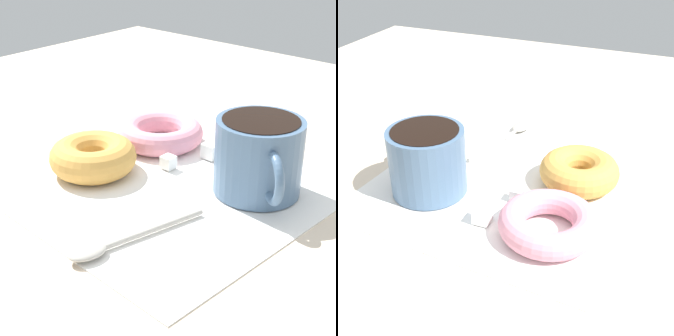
% 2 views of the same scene
% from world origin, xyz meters
% --- Properties ---
extents(ground_plane, '(1.20, 1.20, 0.02)m').
position_xyz_m(ground_plane, '(0.00, 0.00, -0.01)').
color(ground_plane, beige).
extents(napkin, '(0.33, 0.33, 0.00)m').
position_xyz_m(napkin, '(0.02, -0.01, 0.00)').
color(napkin, white).
rests_on(napkin, ground_plane).
extents(coffee_cup, '(0.10, 0.11, 0.08)m').
position_xyz_m(coffee_cup, '(0.07, -0.09, 0.04)').
color(coffee_cup, slate).
rests_on(coffee_cup, napkin).
extents(donut_near_cup, '(0.10, 0.10, 0.04)m').
position_xyz_m(donut_near_cup, '(-0.01, 0.08, 0.02)').
color(donut_near_cup, gold).
rests_on(donut_near_cup, napkin).
extents(donut_far, '(0.11, 0.11, 0.03)m').
position_xyz_m(donut_far, '(0.10, 0.07, 0.02)').
color(donut_far, pink).
rests_on(donut_far, napkin).
extents(spoon, '(0.14, 0.05, 0.01)m').
position_xyz_m(spoon, '(-0.10, -0.05, 0.01)').
color(spoon, '#B7B2A8').
rests_on(spoon, napkin).
extents(sugar_cube, '(0.02, 0.02, 0.02)m').
position_xyz_m(sugar_cube, '(0.11, -0.00, 0.01)').
color(sugar_cube, white).
rests_on(sugar_cube, napkin).
extents(sugar_cube_extra, '(0.01, 0.01, 0.01)m').
position_xyz_m(sugar_cube_extra, '(0.05, 0.02, 0.01)').
color(sugar_cube_extra, white).
rests_on(sugar_cube_extra, napkin).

